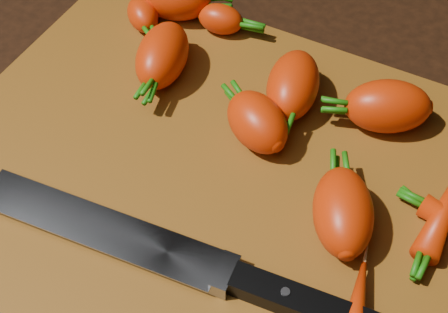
% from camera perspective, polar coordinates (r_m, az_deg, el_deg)
% --- Properties ---
extents(ground, '(2.00, 2.00, 0.01)m').
position_cam_1_polar(ground, '(0.55, -0.48, -2.98)').
color(ground, black).
extents(cutting_board, '(0.50, 0.40, 0.01)m').
position_cam_1_polar(cutting_board, '(0.54, -0.49, -2.31)').
color(cutting_board, brown).
rests_on(cutting_board, ground).
extents(carrot_1, '(0.08, 0.07, 0.05)m').
position_cam_1_polar(carrot_1, '(0.55, 3.06, 3.17)').
color(carrot_1, red).
rests_on(carrot_1, cutting_board).
extents(carrot_2, '(0.07, 0.09, 0.05)m').
position_cam_1_polar(carrot_2, '(0.61, -5.65, 9.21)').
color(carrot_2, red).
rests_on(carrot_2, cutting_board).
extents(carrot_3, '(0.08, 0.09, 0.05)m').
position_cam_1_polar(carrot_3, '(0.50, 10.82, -5.00)').
color(carrot_3, red).
rests_on(carrot_3, cutting_board).
extents(carrot_4, '(0.09, 0.08, 0.05)m').
position_cam_1_polar(carrot_4, '(0.57, 14.73, 4.46)').
color(carrot_4, red).
rests_on(carrot_4, cutting_board).
extents(carrot_5, '(0.05, 0.04, 0.03)m').
position_cam_1_polar(carrot_5, '(0.66, -0.32, 12.46)').
color(carrot_5, red).
rests_on(carrot_5, cutting_board).
extents(carrot_7, '(0.03, 0.11, 0.02)m').
position_cam_1_polar(carrot_7, '(0.54, 19.74, -4.08)').
color(carrot_7, red).
rests_on(carrot_7, cutting_board).
extents(carrot_10, '(0.06, 0.06, 0.03)m').
position_cam_1_polar(carrot_10, '(0.67, -7.43, 12.77)').
color(carrot_10, red).
rests_on(carrot_10, cutting_board).
extents(carrot_11, '(0.06, 0.09, 0.05)m').
position_cam_1_polar(carrot_11, '(0.58, 6.33, 6.52)').
color(carrot_11, red).
rests_on(carrot_11, cutting_board).
extents(knife, '(0.34, 0.06, 0.02)m').
position_cam_1_polar(knife, '(0.50, -9.44, -7.13)').
color(knife, gray).
rests_on(knife, cutting_board).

